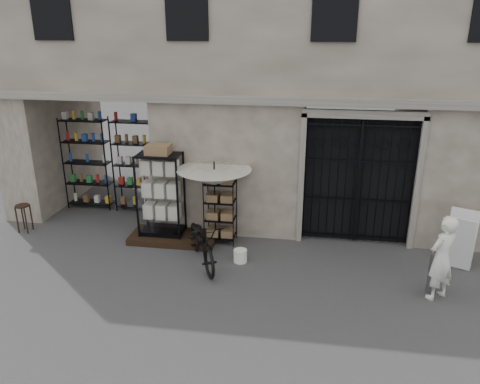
% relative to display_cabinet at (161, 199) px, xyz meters
% --- Properties ---
extents(ground, '(80.00, 80.00, 0.00)m').
position_rel_display_cabinet_xyz_m(ground, '(2.67, -1.61, -1.01)').
color(ground, black).
rests_on(ground, ground).
extents(main_building, '(14.00, 4.00, 9.00)m').
position_rel_display_cabinet_xyz_m(main_building, '(2.67, 2.39, 3.49)').
color(main_building, tan).
rests_on(main_building, ground).
extents(shop_recess, '(3.00, 1.70, 3.00)m').
position_rel_display_cabinet_xyz_m(shop_recess, '(-1.83, 1.19, 0.49)').
color(shop_recess, black).
rests_on(shop_recess, ground).
extents(shop_shelving, '(2.70, 0.50, 2.50)m').
position_rel_display_cabinet_xyz_m(shop_shelving, '(-1.88, 1.69, 0.24)').
color(shop_shelving, black).
rests_on(shop_shelving, ground).
extents(iron_gate, '(2.50, 0.21, 3.00)m').
position_rel_display_cabinet_xyz_m(iron_gate, '(4.42, 0.67, 0.49)').
color(iron_gate, black).
rests_on(iron_gate, ground).
extents(step_platform, '(2.00, 0.90, 0.15)m').
position_rel_display_cabinet_xyz_m(step_platform, '(0.27, -0.06, -0.93)').
color(step_platform, black).
rests_on(step_platform, ground).
extents(display_cabinet, '(1.08, 0.82, 2.07)m').
position_rel_display_cabinet_xyz_m(display_cabinet, '(0.00, 0.00, 0.00)').
color(display_cabinet, black).
rests_on(display_cabinet, step_platform).
extents(wire_rack, '(0.80, 0.69, 1.53)m').
position_rel_display_cabinet_xyz_m(wire_rack, '(1.37, 0.06, -0.26)').
color(wire_rack, black).
rests_on(wire_rack, ground).
extents(market_umbrella, '(1.47, 1.50, 2.36)m').
position_rel_display_cabinet_xyz_m(market_umbrella, '(1.27, -0.04, 0.69)').
color(market_umbrella, black).
rests_on(market_umbrella, ground).
extents(white_bucket, '(0.35, 0.35, 0.27)m').
position_rel_display_cabinet_xyz_m(white_bucket, '(1.97, -0.85, -0.87)').
color(white_bucket, white).
rests_on(white_bucket, ground).
extents(bicycle, '(1.06, 1.20, 1.91)m').
position_rel_display_cabinet_xyz_m(bicycle, '(1.19, -1.04, -1.01)').
color(bicycle, black).
rests_on(bicycle, ground).
extents(wooden_stool, '(0.40, 0.40, 0.69)m').
position_rel_display_cabinet_xyz_m(wooden_stool, '(-3.45, -0.12, -0.65)').
color(wooden_stool, black).
rests_on(wooden_stool, ground).
extents(steel_bollard, '(0.18, 0.18, 0.79)m').
position_rel_display_cabinet_xyz_m(steel_bollard, '(5.70, -1.48, -0.61)').
color(steel_bollard, slate).
rests_on(steel_bollard, ground).
extents(shopkeeper, '(1.47, 1.65, 0.39)m').
position_rel_display_cabinet_xyz_m(shopkeeper, '(5.78, -1.66, -1.01)').
color(shopkeeper, white).
rests_on(shopkeeper, ground).
extents(easel_sign, '(0.77, 0.82, 1.18)m').
position_rel_display_cabinet_xyz_m(easel_sign, '(6.46, -0.39, -0.40)').
color(easel_sign, silver).
rests_on(easel_sign, ground).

